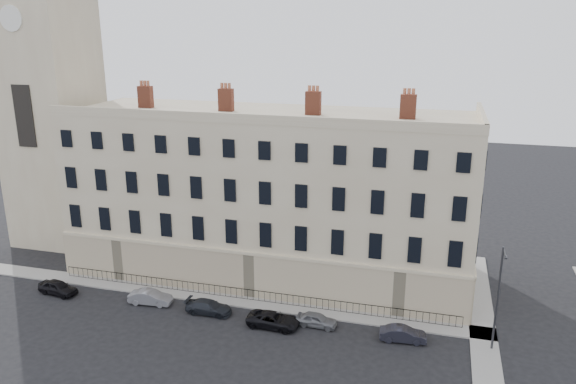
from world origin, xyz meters
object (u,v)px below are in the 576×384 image
object	(u,v)px
car_b	(150,297)
car_c	(209,307)
car_a	(58,287)
car_f	(403,334)
car_e	(317,320)
streetlamp	(498,295)
car_d	(273,320)

from	to	relation	value
car_b	car_c	bearing A→B (deg)	-96.96
car_a	car_f	world-z (taller)	car_a
car_a	car_f	bearing A→B (deg)	-81.59
car_e	streetlamp	bearing A→B (deg)	-87.04
streetlamp	car_e	bearing A→B (deg)	-179.08
car_d	car_b	bearing A→B (deg)	87.58
car_f	car_c	bearing A→B (deg)	83.92
car_c	streetlamp	xyz separation A→B (m)	(21.78, 0.37, 3.87)
car_c	car_d	xyz separation A→B (m)	(5.65, -0.61, 0.02)
car_e	car_f	distance (m)	6.63
car_b	streetlamp	bearing A→B (deg)	-94.52
car_b	car_f	distance (m)	20.83
car_c	car_f	xyz separation A→B (m)	(15.50, -0.04, 0.01)
car_b	car_d	world-z (taller)	car_b
car_a	car_f	distance (m)	29.46
car_f	streetlamp	size ratio (longest dim) A/B	0.43
car_c	car_d	world-z (taller)	car_d
car_b	car_c	size ratio (longest dim) A/B	0.95
streetlamp	car_d	bearing A→B (deg)	-175.65
car_d	car_f	world-z (taller)	car_d
car_a	car_c	bearing A→B (deg)	-80.81
car_a	car_e	distance (m)	22.84
car_e	car_a	bearing A→B (deg)	94.64
car_c	streetlamp	distance (m)	22.12
car_f	car_e	bearing A→B (deg)	80.59
car_a	car_c	distance (m)	13.96
car_a	car_b	world-z (taller)	car_a
car_a	car_d	distance (m)	19.61
car_a	car_f	xyz separation A→B (m)	(29.45, 0.28, -0.05)
car_b	streetlamp	world-z (taller)	streetlamp
car_c	car_f	size ratio (longest dim) A/B	1.11
car_d	car_f	size ratio (longest dim) A/B	1.20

